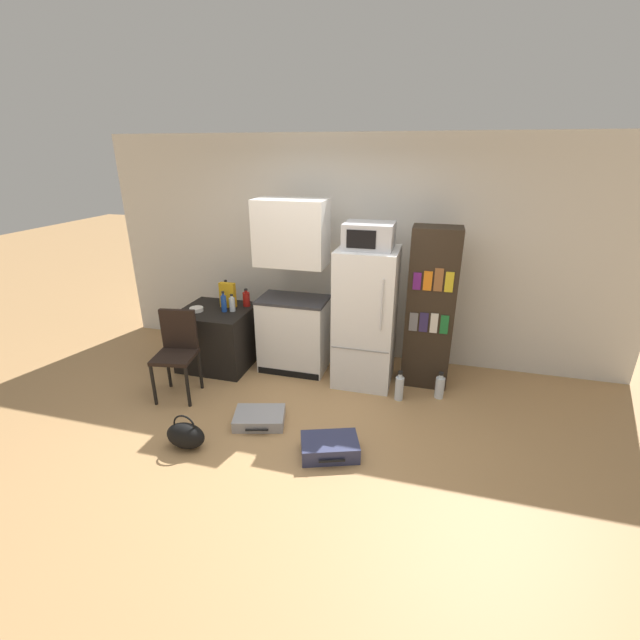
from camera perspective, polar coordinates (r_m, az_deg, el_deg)
ground_plane at (r=4.10m, az=-3.88°, el=-15.65°), size 24.00×24.00×0.00m
wall_back at (r=5.27m, az=4.96°, el=9.08°), size 6.40×0.10×2.67m
side_table at (r=5.37m, az=-13.42°, el=-2.21°), size 0.82×0.77×0.72m
kitchen_hutch at (r=4.92m, az=-3.63°, el=3.32°), size 0.80×0.50×2.00m
refrigerator at (r=4.72m, az=6.10°, el=0.32°), size 0.64×0.65×1.54m
microwave at (r=4.47m, az=6.55°, el=11.11°), size 0.50×0.43×0.26m
bookshelf at (r=4.76m, az=14.47°, el=1.43°), size 0.50×0.36×1.77m
bottle_olive_oil at (r=5.41m, az=-12.37°, el=3.52°), size 0.07×0.07×0.29m
bottle_clear_short at (r=5.11m, az=-11.63°, el=2.09°), size 0.07×0.07×0.21m
bottle_blue_soda at (r=5.11m, az=-12.71°, el=2.21°), size 0.06×0.06×0.25m
bottle_ketchup_red at (r=5.25m, az=-9.79°, el=2.81°), size 0.08×0.08×0.22m
bowl at (r=5.23m, az=-16.16°, el=1.38°), size 0.16×0.16×0.04m
cereal_box at (r=5.24m, az=-12.20°, el=3.28°), size 0.19×0.07×0.30m
chair at (r=4.77m, az=-18.51°, el=-3.30°), size 0.46×0.47×0.93m
suitcase_large_flat at (r=3.89m, az=1.31°, el=-16.59°), size 0.57×0.47×0.15m
suitcase_small_flat at (r=4.31m, az=-8.07°, el=-12.81°), size 0.55×0.46×0.11m
handbag at (r=4.11m, az=-17.48°, el=-14.45°), size 0.36×0.20×0.33m
water_bottle_front at (r=4.66m, az=10.53°, el=-8.86°), size 0.09×0.09×0.34m
water_bottle_middle at (r=4.80m, az=15.67°, el=-8.60°), size 0.10×0.10×0.30m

